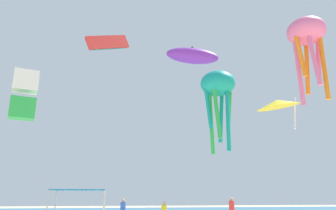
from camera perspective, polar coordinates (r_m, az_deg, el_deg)
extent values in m
cube|color=teal|center=(48.62, -6.43, -18.42)|extent=(110.00, 23.38, 0.03)
cylinder|color=#B2B2B7|center=(22.38, -19.79, -17.40)|extent=(0.07, 0.07, 2.34)
cylinder|color=#B2B2B7|center=(22.10, -11.45, -18.02)|extent=(0.07, 0.07, 2.34)
cube|color=#1972B7|center=(20.87, -15.74, -14.58)|extent=(3.17, 2.70, 0.06)
cylinder|color=yellow|center=(23.50, -0.71, -18.44)|extent=(0.39, 0.39, 0.65)
sphere|color=tan|center=(23.48, -0.70, -17.35)|extent=(0.24, 0.24, 0.24)
cylinder|color=blue|center=(26.38, -8.13, -17.78)|extent=(0.43, 0.43, 0.72)
sphere|color=tan|center=(26.37, -8.08, -16.70)|extent=(0.27, 0.27, 0.27)
cylinder|color=red|center=(28.05, 11.44, -17.40)|extent=(0.46, 0.46, 0.76)
sphere|color=tan|center=(28.04, 11.38, -16.33)|extent=(0.28, 0.28, 0.28)
ellipsoid|color=teal|center=(29.47, 8.98, 3.84)|extent=(3.22, 3.22, 2.30)
cylinder|color=teal|center=(28.42, 7.35, -0.71)|extent=(0.70, 0.36, 3.55)
cylinder|color=green|center=(27.67, 8.87, -1.36)|extent=(0.58, 0.75, 4.62)
cylinder|color=teal|center=(27.87, 10.81, -2.50)|extent=(0.64, 0.84, 5.68)
cylinder|color=green|center=(29.06, 11.01, -0.89)|extent=(0.70, 0.36, 3.55)
cylinder|color=teal|center=(29.52, 9.60, -2.27)|extent=(0.58, 0.75, 4.62)
cylinder|color=green|center=(29.09, 7.84, -3.21)|extent=(0.64, 0.84, 5.68)
cube|color=red|center=(36.20, -10.83, 11.08)|extent=(4.85, 2.57, 3.19)
cube|color=teal|center=(35.89, -10.89, 10.09)|extent=(3.63, 1.97, 1.76)
cube|color=white|center=(23.21, -24.29, 3.86)|extent=(1.93, 2.01, 1.50)
cube|color=green|center=(22.68, -24.84, -0.60)|extent=(1.93, 2.01, 1.50)
cone|color=yellow|center=(28.88, 19.18, 0.25)|extent=(4.88, 4.86, 1.32)
cylinder|color=white|center=(27.77, 21.99, -1.32)|extent=(0.69, 0.43, 2.80)
ellipsoid|color=purple|center=(50.17, 4.50, 8.85)|extent=(8.66, 3.30, 2.84)
cone|color=black|center=(50.75, 4.47, 10.21)|extent=(1.31, 1.43, 1.07)
ellipsoid|color=pink|center=(26.43, 23.70, 12.11)|extent=(3.34, 3.34, 2.02)
cylinder|color=pink|center=(26.12, 25.56, 7.40)|extent=(0.61, 0.38, 3.13)
cylinder|color=orange|center=(26.11, 23.86, 6.10)|extent=(0.43, 0.69, 4.05)
cylinder|color=pink|center=(25.36, 22.63, 5.47)|extent=(0.65, 0.67, 4.99)
cylinder|color=orange|center=(24.94, 22.88, 8.17)|extent=(0.61, 0.38, 3.13)
cylinder|color=pink|center=(24.60, 24.92, 7.58)|extent=(0.43, 0.69, 4.05)
cylinder|color=orange|center=(25.04, 26.39, 6.21)|extent=(0.65, 0.67, 4.99)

